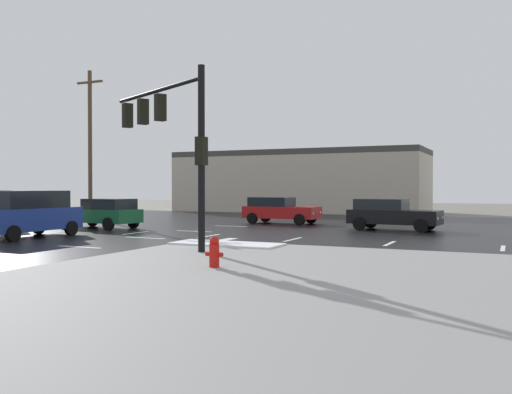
% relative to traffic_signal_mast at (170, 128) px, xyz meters
% --- Properties ---
extents(ground_plane, '(120.00, 120.00, 0.00)m').
position_rel_traffic_signal_mast_xyz_m(ground_plane, '(-3.53, 5.39, -4.26)').
color(ground_plane, slate).
extents(road_asphalt, '(44.00, 44.00, 0.02)m').
position_rel_traffic_signal_mast_xyz_m(road_asphalt, '(-3.53, 5.39, -4.25)').
color(road_asphalt, black).
rests_on(road_asphalt, ground_plane).
extents(sidewalk_corner, '(18.00, 18.00, 0.14)m').
position_rel_traffic_signal_mast_xyz_m(sidewalk_corner, '(8.47, -6.61, -4.19)').
color(sidewalk_corner, gray).
rests_on(sidewalk_corner, ground_plane).
extents(snow_strip_curbside, '(4.00, 1.60, 0.06)m').
position_rel_traffic_signal_mast_xyz_m(snow_strip_curbside, '(1.47, 1.39, -4.09)').
color(snow_strip_curbside, white).
rests_on(snow_strip_curbside, sidewalk_corner).
extents(lane_markings, '(36.15, 36.15, 0.01)m').
position_rel_traffic_signal_mast_xyz_m(lane_markings, '(-2.32, 4.02, -4.24)').
color(lane_markings, silver).
rests_on(lane_markings, road_asphalt).
extents(traffic_signal_mast, '(5.60, 3.10, 5.92)m').
position_rel_traffic_signal_mast_xyz_m(traffic_signal_mast, '(0.00, 0.00, 0.00)').
color(traffic_signal_mast, black).
rests_on(traffic_signal_mast, sidewalk_corner).
extents(fire_hydrant, '(0.48, 0.26, 0.79)m').
position_rel_traffic_signal_mast_xyz_m(fire_hydrant, '(3.83, -3.73, -3.72)').
color(fire_hydrant, red).
rests_on(fire_hydrant, sidewalk_corner).
extents(strip_building_background, '(22.18, 8.00, 5.45)m').
position_rel_traffic_signal_mast_xyz_m(strip_building_background, '(-6.74, 31.07, -1.53)').
color(strip_building_background, '#BCB29E').
rests_on(strip_building_background, ground_plane).
extents(suv_blue, '(2.23, 4.86, 2.03)m').
position_rel_traffic_signal_mast_xyz_m(suv_blue, '(-8.26, 1.37, -3.17)').
color(suv_blue, navy).
rests_on(suv_blue, road_asphalt).
extents(sedan_red, '(4.60, 2.17, 1.58)m').
position_rel_traffic_signal_mast_xyz_m(sedan_red, '(-2.00, 14.70, -3.41)').
color(sedan_red, '#B21919').
rests_on(sedan_red, road_asphalt).
extents(sedan_green, '(4.67, 2.38, 1.58)m').
position_rel_traffic_signal_mast_xyz_m(sedan_green, '(-8.96, 7.05, -3.41)').
color(sedan_green, '#195933').
rests_on(sedan_green, road_asphalt).
extents(sedan_black, '(4.65, 2.33, 1.58)m').
position_rel_traffic_signal_mast_xyz_m(sedan_black, '(5.16, 12.29, -3.41)').
color(sedan_black, black).
rests_on(sedan_black, road_asphalt).
extents(utility_pole_far, '(2.20, 0.28, 10.38)m').
position_rel_traffic_signal_mast_xyz_m(utility_pole_far, '(-16.22, 14.35, 1.15)').
color(utility_pole_far, brown).
rests_on(utility_pole_far, ground_plane).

